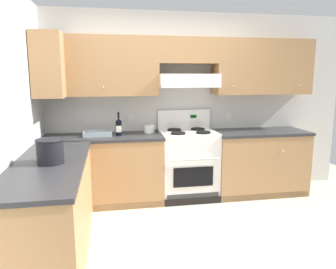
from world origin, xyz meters
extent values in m
plane|color=beige|center=(0.00, 0.00, 0.00)|extent=(7.04, 7.04, 0.00)
cube|color=silver|center=(0.46, 1.62, 1.27)|extent=(4.68, 0.12, 2.55)
cube|color=#A87A4C|center=(-0.76, 1.38, 1.80)|extent=(1.44, 0.34, 0.76)
cube|color=#A87A4C|center=(1.45, 1.38, 1.80)|extent=(1.39, 0.34, 0.76)
cube|color=#A87A4C|center=(0.36, 1.38, 2.01)|extent=(0.80, 0.34, 0.34)
cube|color=white|center=(0.36, 1.34, 1.62)|extent=(0.80, 0.46, 0.17)
cube|color=white|center=(0.36, 1.12, 1.54)|extent=(0.80, 0.03, 0.04)
sphere|color=silver|center=(-0.76, 1.20, 1.54)|extent=(0.02, 0.02, 0.02)
sphere|color=silver|center=(0.96, 1.20, 1.54)|extent=(0.02, 0.02, 0.02)
sphere|color=silver|center=(1.95, 1.20, 1.54)|extent=(0.02, 0.02, 0.02)
cube|color=silver|center=(-0.40, 1.55, 1.08)|extent=(0.08, 0.01, 0.12)
cube|color=silver|center=(-0.40, 1.54, 1.10)|extent=(0.03, 0.00, 0.03)
cube|color=silver|center=(-0.40, 1.54, 1.06)|extent=(0.03, 0.00, 0.03)
cube|color=silver|center=(1.04, 1.55, 1.08)|extent=(0.08, 0.01, 0.12)
cube|color=silver|center=(1.04, 1.54, 1.10)|extent=(0.03, 0.00, 0.03)
cube|color=silver|center=(1.04, 1.54, 1.06)|extent=(0.03, 0.00, 0.03)
cube|color=silver|center=(-1.62, 0.10, 1.27)|extent=(0.12, 4.00, 2.55)
cube|color=white|center=(-1.57, 0.10, 1.55)|extent=(0.04, 1.00, 0.92)
cube|color=white|center=(-1.55, 0.10, 1.55)|extent=(0.01, 0.90, 0.82)
cube|color=white|center=(-1.54, 0.10, 1.55)|extent=(0.01, 0.90, 0.02)
cube|color=#A87A4C|center=(-1.38, 1.20, 1.80)|extent=(0.34, 0.64, 0.76)
cube|color=#A87A4C|center=(-0.78, 1.25, 0.44)|extent=(1.50, 0.61, 0.87)
cube|color=#2D2D30|center=(-0.78, 1.25, 0.89)|extent=(1.53, 0.63, 0.04)
cube|color=#A87A4C|center=(1.40, 1.25, 0.44)|extent=(1.31, 0.61, 0.87)
cube|color=#2D2D30|center=(1.40, 1.25, 0.89)|extent=(1.33, 0.63, 0.04)
cube|color=black|center=(0.26, 0.97, 0.04)|extent=(3.54, 0.06, 0.09)
sphere|color=silver|center=(-1.08, 0.93, 0.68)|extent=(0.03, 0.03, 0.03)
sphere|color=silver|center=(1.59, 0.93, 0.68)|extent=(0.03, 0.03, 0.03)
cube|color=#A87A4C|center=(-1.25, 0.00, 0.44)|extent=(0.61, 1.89, 0.87)
cube|color=#2D2D30|center=(-1.25, 0.00, 0.89)|extent=(0.63, 1.91, 0.04)
cube|color=black|center=(-0.97, 0.00, 0.04)|extent=(0.06, 1.85, 0.09)
cube|color=white|center=(0.36, 1.25, 0.46)|extent=(0.76, 0.58, 0.91)
cube|color=black|center=(0.36, 0.95, 0.38)|extent=(0.53, 0.01, 0.26)
cylinder|color=silver|center=(0.36, 0.93, 0.62)|extent=(0.65, 0.02, 0.02)
cube|color=#333333|center=(0.36, 0.96, 0.10)|extent=(0.70, 0.01, 0.11)
cube|color=white|center=(0.36, 1.25, 0.92)|extent=(0.76, 0.58, 0.02)
cube|color=white|center=(0.36, 1.52, 1.05)|extent=(0.76, 0.04, 0.29)
cube|color=#053F0C|center=(0.49, 1.50, 1.10)|extent=(0.09, 0.01, 0.04)
cylinder|color=black|center=(0.19, 1.11, 0.94)|extent=(0.19, 0.19, 0.02)
cylinder|color=black|center=(0.19, 1.11, 0.93)|extent=(0.07, 0.07, 0.01)
cylinder|color=black|center=(0.53, 1.11, 0.94)|extent=(0.19, 0.19, 0.02)
cylinder|color=black|center=(0.53, 1.11, 0.93)|extent=(0.07, 0.07, 0.01)
cylinder|color=black|center=(0.19, 1.39, 0.94)|extent=(0.19, 0.19, 0.02)
cylinder|color=black|center=(0.19, 1.39, 0.93)|extent=(0.07, 0.07, 0.01)
cylinder|color=black|center=(0.53, 1.39, 0.94)|extent=(0.19, 0.19, 0.02)
cylinder|color=black|center=(0.53, 1.39, 0.93)|extent=(0.07, 0.07, 0.01)
cylinder|color=white|center=(0.15, 1.50, 1.03)|extent=(0.04, 0.02, 0.04)
cylinder|color=white|center=(0.29, 1.50, 1.03)|extent=(0.04, 0.02, 0.04)
cylinder|color=white|center=(0.43, 1.50, 1.03)|extent=(0.04, 0.02, 0.04)
cylinder|color=white|center=(0.57, 1.50, 1.03)|extent=(0.04, 0.02, 0.04)
cylinder|color=black|center=(-0.58, 1.23, 1.01)|extent=(0.08, 0.08, 0.19)
cone|color=black|center=(-0.58, 1.23, 1.12)|extent=(0.08, 0.08, 0.04)
cylinder|color=black|center=(-0.58, 1.23, 1.18)|extent=(0.03, 0.03, 0.08)
cylinder|color=black|center=(-0.58, 1.23, 1.21)|extent=(0.03, 0.03, 0.02)
cube|color=silver|center=(-0.58, 1.19, 1.00)|extent=(0.07, 0.00, 0.08)
cube|color=#9EADB7|center=(-0.85, 1.26, 0.92)|extent=(0.29, 0.18, 0.02)
cube|color=#9EADB7|center=(-0.85, 1.15, 0.94)|extent=(0.37, 0.01, 0.06)
cube|color=#9EADB7|center=(-0.85, 1.37, 0.94)|extent=(0.37, 0.01, 0.06)
cube|color=#9EADB7|center=(-1.03, 1.26, 0.94)|extent=(0.01, 0.20, 0.06)
cube|color=#9EADB7|center=(-0.67, 1.26, 0.94)|extent=(0.01, 0.20, 0.06)
cylinder|color=black|center=(-1.22, -0.05, 1.02)|extent=(0.23, 0.23, 0.22)
torus|color=black|center=(-1.22, -0.05, 1.12)|extent=(0.24, 0.24, 0.01)
cylinder|color=white|center=(-0.16, 1.36, 0.96)|extent=(0.14, 0.14, 0.11)
cylinder|color=#9E7A51|center=(-0.16, 1.36, 1.01)|extent=(0.04, 0.04, 0.01)
camera|label=1|loc=(-0.69, -2.97, 1.67)|focal=34.64mm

